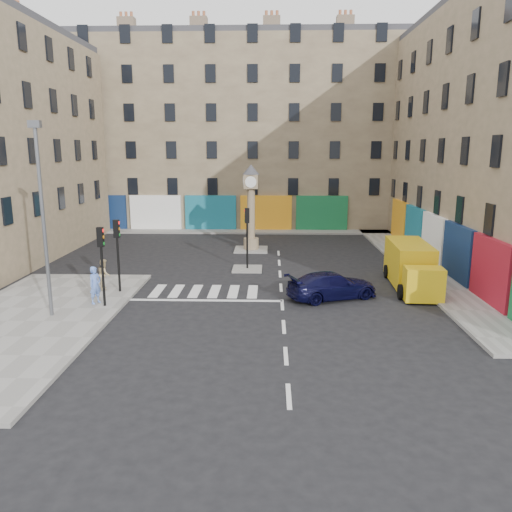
{
  "coord_description": "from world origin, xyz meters",
  "views": [
    {
      "loc": [
        -0.58,
        -21.84,
        7.33
      ],
      "look_at": [
        -1.31,
        2.81,
        2.0
      ],
      "focal_mm": 35.0,
      "sensor_mm": 36.0,
      "label": 1
    }
  ],
  "objects_px": {
    "traffic_light_island": "(247,228)",
    "clock_pillar": "(251,202)",
    "lamp_post": "(42,210)",
    "yellow_van": "(411,266)",
    "pedestrian_blue": "(95,285)",
    "traffic_light_left_near": "(101,254)",
    "traffic_light_left_far": "(117,244)",
    "navy_sedan": "(332,286)",
    "pedestrian_tan": "(104,274)"
  },
  "relations": [
    {
      "from": "pedestrian_blue",
      "to": "yellow_van",
      "type": "bearing_deg",
      "value": -45.3
    },
    {
      "from": "traffic_light_left_near",
      "to": "clock_pillar",
      "type": "distance_m",
      "value": 15.19
    },
    {
      "from": "traffic_light_left_near",
      "to": "lamp_post",
      "type": "bearing_deg",
      "value": -143.62
    },
    {
      "from": "clock_pillar",
      "to": "pedestrian_blue",
      "type": "distance_m",
      "value": 15.27
    },
    {
      "from": "navy_sedan",
      "to": "pedestrian_tan",
      "type": "xyz_separation_m",
      "value": [
        -11.69,
        0.83,
        0.29
      ]
    },
    {
      "from": "clock_pillar",
      "to": "yellow_van",
      "type": "relative_size",
      "value": 0.95
    },
    {
      "from": "pedestrian_tan",
      "to": "lamp_post",
      "type": "bearing_deg",
      "value": 147.78
    },
    {
      "from": "traffic_light_island",
      "to": "clock_pillar",
      "type": "bearing_deg",
      "value": 90.0
    },
    {
      "from": "lamp_post",
      "to": "pedestrian_tan",
      "type": "xyz_separation_m",
      "value": [
        1.0,
        4.18,
        -3.84
      ]
    },
    {
      "from": "traffic_light_left_far",
      "to": "lamp_post",
      "type": "distance_m",
      "value": 4.77
    },
    {
      "from": "traffic_light_island",
      "to": "pedestrian_tan",
      "type": "bearing_deg",
      "value": -145.1
    },
    {
      "from": "traffic_light_left_far",
      "to": "lamp_post",
      "type": "xyz_separation_m",
      "value": [
        -1.9,
        -3.8,
        2.17
      ]
    },
    {
      "from": "traffic_light_left_far",
      "to": "traffic_light_island",
      "type": "bearing_deg",
      "value": 40.6
    },
    {
      "from": "clock_pillar",
      "to": "traffic_light_left_near",
      "type": "bearing_deg",
      "value": -114.55
    },
    {
      "from": "lamp_post",
      "to": "pedestrian_tan",
      "type": "height_order",
      "value": "lamp_post"
    },
    {
      "from": "traffic_light_island",
      "to": "lamp_post",
      "type": "height_order",
      "value": "lamp_post"
    },
    {
      "from": "traffic_light_left_near",
      "to": "navy_sedan",
      "type": "relative_size",
      "value": 0.81
    },
    {
      "from": "traffic_light_left_near",
      "to": "pedestrian_blue",
      "type": "height_order",
      "value": "traffic_light_left_near"
    },
    {
      "from": "traffic_light_island",
      "to": "yellow_van",
      "type": "distance_m",
      "value": 9.78
    },
    {
      "from": "yellow_van",
      "to": "traffic_light_island",
      "type": "bearing_deg",
      "value": 161.89
    },
    {
      "from": "lamp_post",
      "to": "clock_pillar",
      "type": "bearing_deg",
      "value": 61.65
    },
    {
      "from": "traffic_light_left_far",
      "to": "navy_sedan",
      "type": "distance_m",
      "value": 10.98
    },
    {
      "from": "clock_pillar",
      "to": "traffic_light_island",
      "type": "bearing_deg",
      "value": -90.0
    },
    {
      "from": "clock_pillar",
      "to": "pedestrian_tan",
      "type": "height_order",
      "value": "clock_pillar"
    },
    {
      "from": "lamp_post",
      "to": "navy_sedan",
      "type": "height_order",
      "value": "lamp_post"
    },
    {
      "from": "lamp_post",
      "to": "yellow_van",
      "type": "distance_m",
      "value": 18.47
    },
    {
      "from": "traffic_light_left_far",
      "to": "yellow_van",
      "type": "relative_size",
      "value": 0.58
    },
    {
      "from": "lamp_post",
      "to": "clock_pillar",
      "type": "height_order",
      "value": "lamp_post"
    },
    {
      "from": "traffic_light_island",
      "to": "yellow_van",
      "type": "xyz_separation_m",
      "value": [
        9.0,
        -3.55,
        -1.45
      ]
    },
    {
      "from": "navy_sedan",
      "to": "pedestrian_blue",
      "type": "distance_m",
      "value": 11.44
    },
    {
      "from": "pedestrian_tan",
      "to": "traffic_light_left_far",
      "type": "bearing_deg",
      "value": -131.53
    },
    {
      "from": "yellow_van",
      "to": "pedestrian_blue",
      "type": "bearing_deg",
      "value": -162.79
    },
    {
      "from": "navy_sedan",
      "to": "yellow_van",
      "type": "height_order",
      "value": "yellow_van"
    },
    {
      "from": "yellow_van",
      "to": "pedestrian_tan",
      "type": "distance_m",
      "value": 16.26
    },
    {
      "from": "traffic_light_left_far",
      "to": "clock_pillar",
      "type": "distance_m",
      "value": 13.05
    },
    {
      "from": "traffic_light_left_far",
      "to": "pedestrian_tan",
      "type": "height_order",
      "value": "traffic_light_left_far"
    },
    {
      "from": "traffic_light_left_near",
      "to": "yellow_van",
      "type": "xyz_separation_m",
      "value": [
        15.3,
        4.25,
        -1.48
      ]
    },
    {
      "from": "traffic_light_left_near",
      "to": "yellow_van",
      "type": "relative_size",
      "value": 0.58
    },
    {
      "from": "traffic_light_island",
      "to": "pedestrian_blue",
      "type": "xyz_separation_m",
      "value": [
        -6.83,
        -7.43,
        -1.55
      ]
    },
    {
      "from": "traffic_light_left_near",
      "to": "yellow_van",
      "type": "height_order",
      "value": "traffic_light_left_near"
    },
    {
      "from": "traffic_light_island",
      "to": "yellow_van",
      "type": "bearing_deg",
      "value": -21.52
    },
    {
      "from": "navy_sedan",
      "to": "yellow_van",
      "type": "bearing_deg",
      "value": -84.66
    },
    {
      "from": "traffic_light_island",
      "to": "pedestrian_blue",
      "type": "bearing_deg",
      "value": -132.56
    },
    {
      "from": "clock_pillar",
      "to": "navy_sedan",
      "type": "distance_m",
      "value": 12.99
    },
    {
      "from": "traffic_light_left_near",
      "to": "traffic_light_island",
      "type": "relative_size",
      "value": 1.0
    },
    {
      "from": "traffic_light_left_near",
      "to": "navy_sedan",
      "type": "bearing_deg",
      "value": 10.25
    },
    {
      "from": "pedestrian_tan",
      "to": "navy_sedan",
      "type": "bearing_deg",
      "value": -112.78
    },
    {
      "from": "pedestrian_blue",
      "to": "pedestrian_tan",
      "type": "relative_size",
      "value": 1.11
    },
    {
      "from": "pedestrian_blue",
      "to": "navy_sedan",
      "type": "bearing_deg",
      "value": -51.13
    },
    {
      "from": "traffic_light_left_near",
      "to": "traffic_light_island",
      "type": "height_order",
      "value": "traffic_light_left_near"
    }
  ]
}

